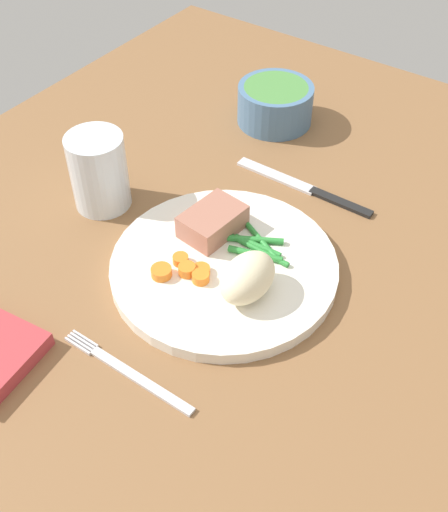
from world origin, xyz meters
The scene contains 10 objects.
dining_table centered at (0.00, 0.00, 1.00)cm, with size 120.00×90.00×2.00cm.
dinner_plate centered at (2.95, -3.13, 2.80)cm, with size 26.75×26.75×1.60cm, color white.
meat_portion centered at (6.56, 1.08, 5.13)cm, with size 7.62×5.28×3.06cm, color #A86B56.
mashed_potatoes centered at (0.54, -7.95, 6.00)cm, with size 7.63×5.23×4.81cm, color beige.
carrot_slices centered at (-1.25, -0.44, 4.13)cm, with size 4.93×6.34×1.17cm.
green_beans centered at (7.13, -5.02, 3.97)cm, with size 5.91×8.68×0.81cm.
fork centered at (-14.47, -3.39, 2.20)cm, with size 1.44×16.60×0.40cm.
knife centered at (21.96, -3.42, 2.20)cm, with size 1.70×20.50×0.64cm.
water_glass centered at (4.21, 17.21, 6.37)cm, with size 7.36×7.36×10.17cm.
salad_bowl centered at (33.73, 9.02, 5.32)cm, with size 11.34×11.34×5.89cm.
Camera 1 is at (-39.37, -32.84, 56.20)cm, focal length 44.38 mm.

